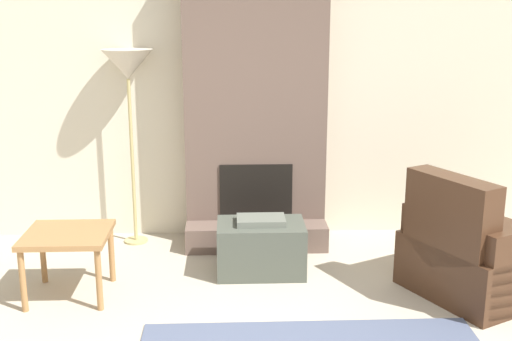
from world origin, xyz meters
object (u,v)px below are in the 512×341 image
side_table (68,241)px  ottoman (261,247)px  armchair (479,255)px  floor_lamp_left (128,70)px

side_table → ottoman: bearing=14.5°
armchair → side_table: 3.01m
ottoman → armchair: armchair is taller
ottoman → floor_lamp_left: size_ratio=0.40×
side_table → floor_lamp_left: floor_lamp_left is taller
side_table → floor_lamp_left: bearing=73.8°
armchair → floor_lamp_left: (-2.68, 1.17, 1.26)m
side_table → floor_lamp_left: size_ratio=0.35×
ottoman → side_table: size_ratio=1.15×
armchair → floor_lamp_left: size_ratio=0.75×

